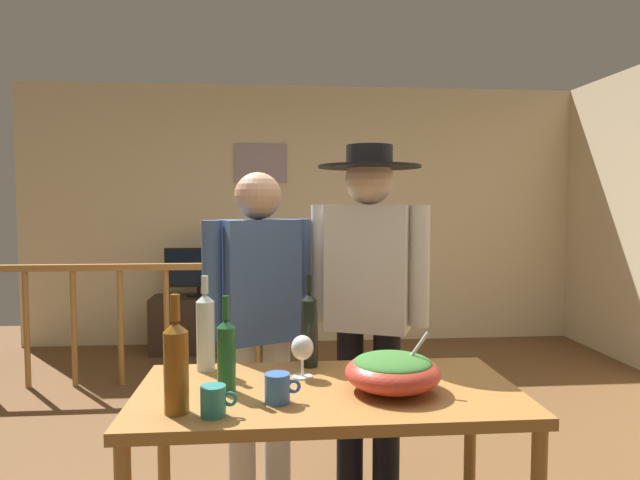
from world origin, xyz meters
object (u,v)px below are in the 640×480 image
Objects in this scene: tv_console at (199,324)px; flat_screen_tv at (198,268)px; stair_railing at (217,308)px; wine_glass at (302,349)px; mug_blue at (278,388)px; person_standing_left at (259,313)px; wine_bottle_amber at (176,365)px; mug_teal at (214,401)px; salad_bowl at (393,370)px; wine_bottle_clear at (206,331)px; serving_table at (328,411)px; wine_bottle_dark at (310,328)px; framed_picture at (261,163)px; person_standing_right at (369,289)px; wine_bottle_green at (226,354)px.

tv_console is 1.45× the size of flat_screen_tv.
stair_railing is 2.47m from wine_glass.
mug_blue is 0.80m from person_standing_left.
wine_bottle_amber is 3.28× the size of mug_teal.
tv_console is 2.38× the size of wine_bottle_amber.
wine_bottle_clear is (-0.69, 0.30, 0.09)m from salad_bowl.
person_standing_left is (0.20, 0.40, -0.01)m from wine_bottle_clear.
wine_bottle_clear is at bearing 156.16° from salad_bowl.
wine_bottle_dark is at bearing 99.93° from serving_table.
framed_picture is 4.60× the size of mug_teal.
wine_glass is 0.29m from mug_blue.
wine_bottle_amber is at bearing 51.91° from person_standing_left.
serving_table is 0.28m from salad_bowl.
wine_bottle_amber is (0.41, -3.71, 0.66)m from tv_console.
person_standing_left is 0.93× the size of person_standing_right.
stair_railing is 1.02m from flat_screen_tv.
salad_bowl reaches higher than wine_glass.
wine_bottle_dark is (0.87, -3.24, 0.67)m from tv_console.
framed_picture is 4.11m from wine_bottle_amber.
wine_glass is at bearing 70.18° from mug_blue.
tv_console is 5.56× the size of wine_glass.
stair_railing is 2.78m from mug_teal.
salad_bowl is (1.14, -3.53, 0.03)m from flat_screen_tv.
wine_bottle_clear is at bearing -82.08° from tv_console.
wine_bottle_clear is (-0.38, 0.12, 0.05)m from wine_glass.
flat_screen_tv is 1.84× the size of salad_bowl.
wine_bottle_amber is at bearing -168.65° from mug_blue.
wine_bottle_dark is at bearing -85.80° from framed_picture.
framed_picture is 1.57× the size of salad_bowl.
stair_railing is 7.83× the size of wine_bottle_clear.
flat_screen_tv is 1.65× the size of wine_bottle_clear.
wine_bottle_amber reaches higher than tv_console.
salad_bowl is 0.76m from wine_bottle_clear.
framed_picture reaches higher than wine_glass.
stair_railing is 1.86× the size of person_standing_left.
person_standing_left is at bearing 111.64° from serving_table.
salad_bowl is 2.94× the size of mug_teal.
wine_bottle_clear is 1.11× the size of wine_bottle_green.
wine_glass is (0.55, -2.39, 0.28)m from stair_railing.
flat_screen_tv is 5.40× the size of mug_teal.
wine_glass is 0.43× the size of wine_bottle_amber.
wine_glass is 0.64m from person_standing_right.
mug_blue is at bearing -109.82° from wine_glass.
salad_bowl is 0.89× the size of wine_bottle_amber.
wine_bottle_amber is at bearing 70.85° from person_standing_right.
person_standing_right is (1.17, -2.85, 0.76)m from tv_console.
wine_bottle_dark is at bearing 75.27° from wine_glass.
person_standing_right reaches higher than salad_bowl.
wine_bottle_amber is 0.16m from mug_teal.
wine_bottle_dark is at bearing 46.02° from wine_bottle_amber.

